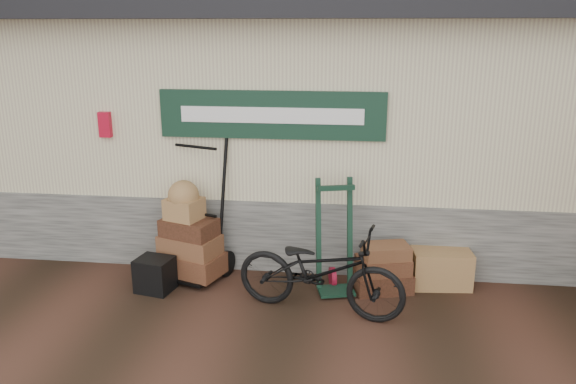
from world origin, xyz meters
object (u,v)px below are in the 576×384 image
object	(u,v)px
porter_trolley	(198,203)
black_trunk	(155,274)
wicker_hamper	(440,267)
suitcase_stack	(383,267)
bicycle	(320,266)
green_barrow	(335,237)

from	to	relation	value
porter_trolley	black_trunk	bearing A→B (deg)	-106.58
wicker_hamper	black_trunk	xyz separation A→B (m)	(-3.26, -0.54, -0.02)
suitcase_stack	wicker_hamper	world-z (taller)	suitcase_stack
bicycle	wicker_hamper	bearing A→B (deg)	-46.14
suitcase_stack	bicycle	xyz separation A→B (m)	(-0.68, -0.59, 0.24)
green_barrow	black_trunk	size ratio (longest dim) A/B	3.32
wicker_hamper	bicycle	world-z (taller)	bicycle
bicycle	green_barrow	bearing A→B (deg)	-0.47
bicycle	suitcase_stack	bearing A→B (deg)	-36.16
bicycle	porter_trolley	bearing A→B (deg)	74.44
suitcase_stack	wicker_hamper	size ratio (longest dim) A/B	0.95
wicker_hamper	green_barrow	bearing A→B (deg)	-167.65
suitcase_stack	bicycle	distance (m)	0.94
porter_trolley	green_barrow	world-z (taller)	porter_trolley
porter_trolley	green_barrow	distance (m)	1.68
green_barrow	bicycle	size ratio (longest dim) A/B	0.72
porter_trolley	wicker_hamper	world-z (taller)	porter_trolley
green_barrow	wicker_hamper	distance (m)	1.33
green_barrow	wicker_hamper	size ratio (longest dim) A/B	1.94
porter_trolley	wicker_hamper	distance (m)	2.95
suitcase_stack	wicker_hamper	distance (m)	0.71
black_trunk	bicycle	world-z (taller)	bicycle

